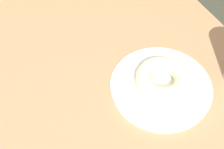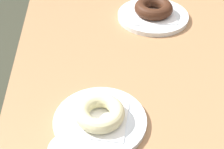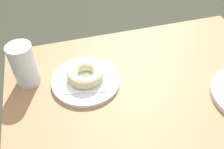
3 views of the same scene
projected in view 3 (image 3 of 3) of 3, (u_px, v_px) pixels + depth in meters
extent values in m
cylinder|color=#AA7854|center=(49.00, 132.00, 1.00)|extent=(0.05, 0.05, 0.68)
cylinder|color=#AA7854|center=(194.00, 98.00, 1.14)|extent=(0.05, 0.05, 0.68)
cylinder|color=white|center=(86.00, 80.00, 0.68)|extent=(0.19, 0.19, 0.01)
cube|color=white|center=(86.00, 78.00, 0.67)|extent=(0.13, 0.13, 0.00)
torus|color=beige|center=(85.00, 74.00, 0.66)|extent=(0.10, 0.10, 0.03)
cylinder|color=silver|center=(24.00, 65.00, 0.64)|extent=(0.07, 0.07, 0.12)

